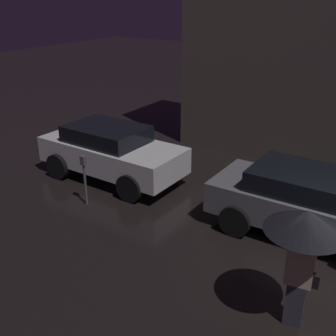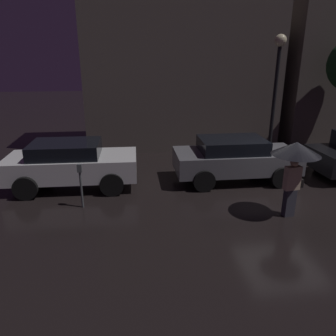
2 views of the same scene
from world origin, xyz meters
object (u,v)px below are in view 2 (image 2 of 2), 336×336
Objects in this scene: parking_meter at (81,181)px; street_lamp_near at (277,75)px; parked_car_white at (71,163)px; pedestrian_with_umbrella at (295,155)px; parked_car_grey at (235,158)px.

street_lamp_near is at bearing 27.63° from parking_meter.
parked_car_white is 0.86× the size of street_lamp_near.
street_lamp_near is (1.45, 4.72, 1.62)m from pedestrian_with_umbrella.
pedestrian_with_umbrella is (0.63, -2.67, 0.89)m from parked_car_grey.
parked_car_grey reaches higher than parking_meter.
pedestrian_with_umbrella is at bearing -11.77° from parking_meter.
parked_car_white is 8.03m from street_lamp_near.
parking_meter is at bearing 159.69° from pedestrian_with_umbrella.
parking_meter is (0.49, -1.54, -0.01)m from parked_car_white.
pedestrian_with_umbrella is at bearing -23.17° from parked_car_white.
pedestrian_with_umbrella reaches higher than parked_car_grey.
parked_car_grey is 3.85m from street_lamp_near.
parking_meter is 0.27× the size of street_lamp_near.
parked_car_grey is at bearing 1.18° from parked_car_white.
pedestrian_with_umbrella is (5.91, -2.67, 0.87)m from parked_car_white.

